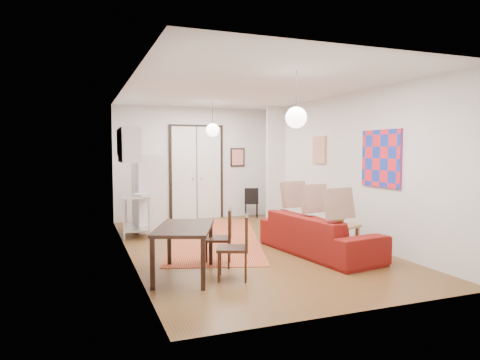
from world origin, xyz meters
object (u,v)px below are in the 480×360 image
object	(u,v)px
kitchen_counter	(137,209)
dining_chair_far	(230,241)
dining_chair_near	(216,232)
coffee_table	(333,229)
black_side_chair	(250,200)
fridge	(149,193)
sofa	(319,234)
dining_table	(184,232)

from	to	relation	value
kitchen_counter	dining_chair_far	size ratio (longest dim) A/B	1.34
dining_chair_near	kitchen_counter	bearing A→B (deg)	-141.73
coffee_table	black_side_chair	bearing A→B (deg)	88.64
kitchen_counter	dining_chair_near	size ratio (longest dim) A/B	1.34
kitchen_counter	black_side_chair	xyz separation A→B (m)	(3.17, 1.46, -0.09)
fridge	dining_chair_near	distance (m)	3.26
fridge	black_side_chair	xyz separation A→B (m)	(2.87, 1.09, -0.39)
black_side_chair	sofa	bearing A→B (deg)	104.49
black_side_chair	dining_chair_far	bearing A→B (deg)	85.47
sofa	black_side_chair	world-z (taller)	black_side_chair
dining_table	dining_chair_near	world-z (taller)	dining_chair_near
dining_chair_near	dining_chair_far	xyz separation A→B (m)	(0.00, -0.70, 0.00)
kitchen_counter	fridge	xyz separation A→B (m)	(0.31, 0.37, 0.30)
sofa	kitchen_counter	xyz separation A→B (m)	(-2.73, 2.79, 0.20)
dining_chair_near	black_side_chair	xyz separation A→B (m)	(2.32, 4.28, -0.05)
dining_chair_near	black_side_chair	world-z (taller)	dining_chair_near
sofa	black_side_chair	distance (m)	4.27
sofa	fridge	size ratio (longest dim) A/B	1.40
kitchen_counter	dining_chair_near	bearing A→B (deg)	-65.14
kitchen_counter	dining_table	xyz separation A→B (m)	(0.26, -3.26, 0.09)
kitchen_counter	black_side_chair	bearing A→B (deg)	32.67
dining_table	dining_chair_far	bearing A→B (deg)	-23.60
coffee_table	fridge	world-z (taller)	fridge
sofa	fridge	distance (m)	4.02
fridge	sofa	bearing A→B (deg)	-60.50
coffee_table	dining_table	xyz separation A→B (m)	(-2.82, -0.57, 0.25)
sofa	kitchen_counter	distance (m)	3.91
dining_table	dining_chair_far	size ratio (longest dim) A/B	1.66
dining_chair_far	fridge	bearing A→B (deg)	-150.57
dining_table	sofa	bearing A→B (deg)	10.81
coffee_table	dining_chair_near	world-z (taller)	dining_chair_near
coffee_table	dining_chair_near	size ratio (longest dim) A/B	1.29
dining_table	black_side_chair	distance (m)	5.55
kitchen_counter	dining_table	size ratio (longest dim) A/B	0.81
dining_chair_far	black_side_chair	size ratio (longest dim) A/B	1.12
dining_chair_near	coffee_table	bearing A→B (deg)	114.69
sofa	dining_table	distance (m)	2.54
dining_chair_near	dining_chair_far	distance (m)	0.70
sofa	coffee_table	world-z (taller)	sofa
kitchen_counter	dining_chair_far	distance (m)	3.63
sofa	dining_chair_far	size ratio (longest dim) A/B	2.67
fridge	black_side_chair	world-z (taller)	fridge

